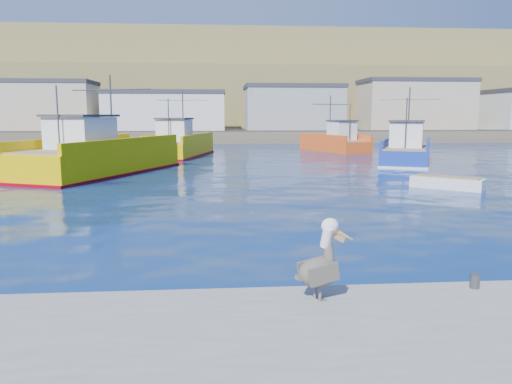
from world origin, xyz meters
TOP-DOWN VIEW (x-y plane):
  - ground at (0.00, 0.00)m, footprint 260.00×260.00m
  - dock_bollards at (0.60, -3.40)m, footprint 36.20×0.20m
  - far_shore at (0.00, 109.20)m, footprint 200.00×81.00m
  - trawler_yellow_a at (-10.30, 21.92)m, footprint 9.80×14.71m
  - trawler_yellow_b at (-5.87, 36.53)m, footprint 6.52×12.21m
  - trawler_blue at (13.59, 27.66)m, footprint 7.57×11.03m
  - boat_orange at (11.06, 42.05)m, footprint 6.58×9.80m
  - skiff_mid at (10.45, 13.50)m, footprint 3.76×3.45m
  - pelican at (-0.30, -3.74)m, footprint 1.27×0.76m

SIDE VIEW (x-z plane):
  - ground at x=0.00m, z-range 0.00..0.00m
  - skiff_mid at x=10.45m, z-range -0.15..0.68m
  - dock_bollards at x=0.60m, z-range 0.50..0.80m
  - trawler_blue at x=13.59m, z-range -2.21..4.20m
  - trawler_yellow_b at x=-5.87m, z-range -2.22..4.33m
  - boat_orange at x=11.06m, z-range -2.02..4.17m
  - pelican at x=-0.30m, z-range 0.38..1.97m
  - trawler_yellow_a at x=-10.30m, z-range -2.24..4.62m
  - far_shore at x=0.00m, z-range -3.02..20.98m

